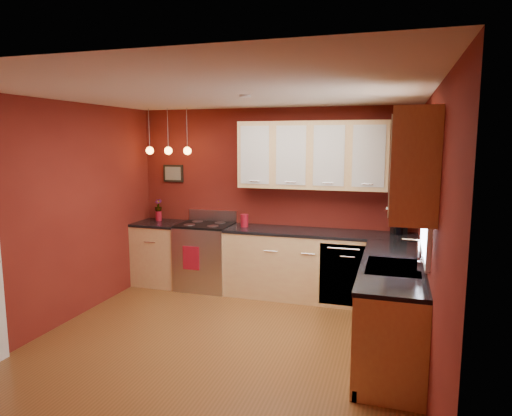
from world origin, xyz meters
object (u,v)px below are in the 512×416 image
(gas_range, at_px, (206,256))
(soap_pump, at_px, (422,264))
(red_canister, at_px, (244,220))
(sink, at_px, (393,269))
(coffee_maker, at_px, (399,225))

(gas_range, distance_m, soap_pump, 3.37)
(gas_range, xyz_separation_m, red_canister, (0.60, 0.02, 0.55))
(sink, bearing_deg, soap_pump, -36.39)
(coffee_maker, distance_m, soap_pump, 1.84)
(gas_range, height_order, coffee_maker, coffee_maker)
(gas_range, relative_size, red_canister, 6.26)
(sink, xyz_separation_m, soap_pump, (0.25, -0.18, 0.11))
(coffee_maker, bearing_deg, soap_pump, -101.91)
(sink, relative_size, soap_pump, 3.93)
(red_canister, distance_m, coffee_maker, 2.08)
(sink, bearing_deg, gas_range, 150.22)
(sink, height_order, red_canister, sink)
(sink, bearing_deg, red_canister, 143.17)
(red_canister, xyz_separation_m, coffee_maker, (2.08, 0.13, 0.03))
(red_canister, relative_size, soap_pump, 1.00)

